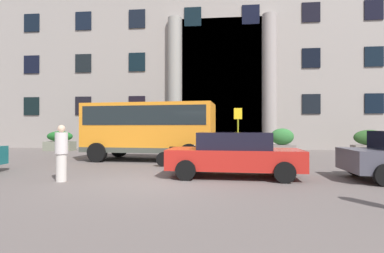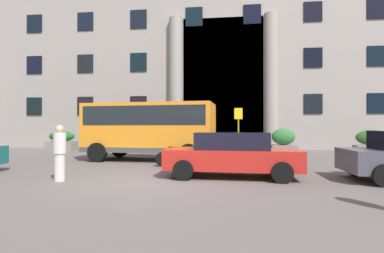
{
  "view_description": "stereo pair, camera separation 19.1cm",
  "coord_description": "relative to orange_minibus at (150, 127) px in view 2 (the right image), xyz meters",
  "views": [
    {
      "loc": [
        1.98,
        -8.12,
        1.59
      ],
      "look_at": [
        0.64,
        5.76,
        1.66
      ],
      "focal_mm": 26.38,
      "sensor_mm": 36.0,
      "label": 1
    },
    {
      "loc": [
        2.17,
        -8.1,
        1.59
      ],
      "look_at": [
        0.64,
        5.76,
        1.66
      ],
      "focal_mm": 26.38,
      "sensor_mm": 36.0,
      "label": 2
    }
  ],
  "objects": [
    {
      "name": "ground_plane",
      "position": [
        1.4,
        -5.5,
        -1.71
      ],
      "size": [
        80.0,
        64.0,
        0.12
      ],
      "primitive_type": "cube",
      "color": "#5E5451"
    },
    {
      "name": "office_building_facade",
      "position": [
        1.41,
        11.96,
        5.89
      ],
      "size": [
        32.27,
        9.76,
        15.11
      ],
      "color": "gray",
      "rests_on": "ground_plane"
    },
    {
      "name": "orange_minibus",
      "position": [
        0.0,
        0.0,
        0.0
      ],
      "size": [
        6.39,
        3.06,
        2.77
      ],
      "rotation": [
        0.0,
        0.0,
        -0.08
      ],
      "color": "orange",
      "rests_on": "ground_plane"
    },
    {
      "name": "bus_stop_sign",
      "position": [
        4.39,
        1.91,
        -0.0
      ],
      "size": [
        0.44,
        0.08,
        2.67
      ],
      "color": "#949C19",
      "rests_on": "ground_plane"
    },
    {
      "name": "hedge_planter_far_west",
      "position": [
        -4.06,
        4.97,
        -0.89
      ],
      "size": [
        1.63,
        0.95,
        1.58
      ],
      "color": "gray",
      "rests_on": "ground_plane"
    },
    {
      "name": "hedge_planter_entrance_right",
      "position": [
        0.67,
        5.18,
        -1.0
      ],
      "size": [
        1.57,
        0.86,
        1.35
      ],
      "color": "gray",
      "rests_on": "ground_plane"
    },
    {
      "name": "hedge_planter_east",
      "position": [
        7.4,
        4.93,
        -0.9
      ],
      "size": [
        1.53,
        0.92,
        1.56
      ],
      "color": "slate",
      "rests_on": "ground_plane"
    },
    {
      "name": "hedge_planter_west",
      "position": [
        -7.71,
        5.07,
        -1.0
      ],
      "size": [
        1.92,
        0.99,
        1.36
      ],
      "color": "gray",
      "rests_on": "ground_plane"
    },
    {
      "name": "hedge_planter_entrance_left",
      "position": [
        12.69,
        4.86,
        -0.94
      ],
      "size": [
        2.0,
        0.77,
        1.47
      ],
      "color": "gray",
      "rests_on": "ground_plane"
    },
    {
      "name": "parked_sedan_second",
      "position": [
        3.85,
        -4.35,
        -0.92
      ],
      "size": [
        4.34,
        2.08,
        1.45
      ],
      "rotation": [
        0.0,
        0.0,
        -0.05
      ],
      "color": "red",
      "rests_on": "ground_plane"
    },
    {
      "name": "motorcycle_near_kerb",
      "position": [
        1.74,
        -2.16,
        -1.2
      ],
      "size": [
        1.99,
        0.55,
        0.89
      ],
      "rotation": [
        0.0,
        0.0,
        0.05
      ],
      "color": "black",
      "rests_on": "ground_plane"
    },
    {
      "name": "pedestrian_woman_with_bag",
      "position": [
        -1.3,
        -5.66,
        -0.81
      ],
      "size": [
        0.36,
        0.36,
        1.68
      ],
      "rotation": [
        0.0,
        0.0,
        1.91
      ],
      "color": "beige",
      "rests_on": "ground_plane"
    }
  ]
}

